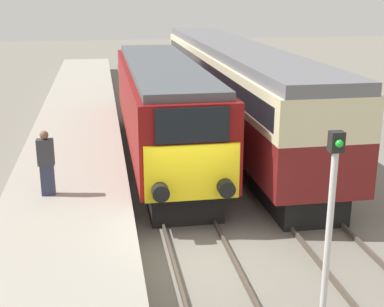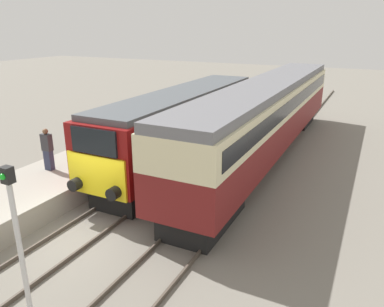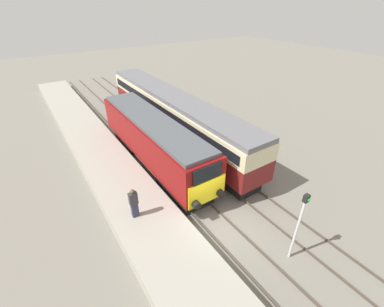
{
  "view_description": "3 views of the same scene",
  "coord_description": "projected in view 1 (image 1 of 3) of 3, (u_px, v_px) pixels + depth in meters",
  "views": [
    {
      "loc": [
        -2.19,
        -11.45,
        6.25
      ],
      "look_at": [
        0.0,
        1.37,
        2.26
      ],
      "focal_mm": 50.0,
      "sensor_mm": 36.0,
      "label": 1
    },
    {
      "loc": [
        8.31,
        -7.99,
        6.7
      ],
      "look_at": [
        1.7,
        5.37,
        1.6
      ],
      "focal_mm": 35.0,
      "sensor_mm": 36.0,
      "label": 2
    },
    {
      "loc": [
        -6.84,
        -7.4,
        10.99
      ],
      "look_at": [
        1.7,
        5.37,
        1.6
      ],
      "focal_mm": 24.0,
      "sensor_mm": 36.0,
      "label": 3
    }
  ],
  "objects": [
    {
      "name": "rails_far_track",
      "position": [
        272.0,
        179.0,
        18.22
      ],
      "size": [
        1.5,
        60.0,
        0.14
      ],
      "color": "#4C4238",
      "rests_on": "ground_plane"
    },
    {
      "name": "ground_plane",
      "position": [
        202.0,
        258.0,
        12.98
      ],
      "size": [
        120.0,
        120.0,
        0.0
      ],
      "primitive_type": "plane",
      "color": "slate"
    },
    {
      "name": "rails_near_track",
      "position": [
        174.0,
        185.0,
        17.67
      ],
      "size": [
        1.51,
        60.0,
        0.14
      ],
      "color": "#4C4238",
      "rests_on": "ground_plane"
    },
    {
      "name": "platform_left",
      "position": [
        75.0,
        153.0,
        19.86
      ],
      "size": [
        3.5,
        50.0,
        0.87
      ],
      "color": "#9E998C",
      "rests_on": "ground_plane"
    },
    {
      "name": "person_on_platform",
      "position": [
        46.0,
        163.0,
        14.39
      ],
      "size": [
        0.44,
        0.26,
        1.81
      ],
      "color": "#2D334C",
      "rests_on": "platform_left"
    },
    {
      "name": "signal_post",
      "position": [
        330.0,
        219.0,
        9.49
      ],
      "size": [
        0.24,
        0.28,
        3.96
      ],
      "color": "silver",
      "rests_on": "ground_plane"
    },
    {
      "name": "passenger_carriage",
      "position": [
        233.0,
        81.0,
        23.02
      ],
      "size": [
        2.75,
        20.38,
        4.06
      ],
      "color": "black",
      "rests_on": "ground_plane"
    },
    {
      "name": "locomotive",
      "position": [
        163.0,
        107.0,
        19.79
      ],
      "size": [
        2.7,
        13.52,
        3.75
      ],
      "color": "black",
      "rests_on": "ground_plane"
    }
  ]
}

